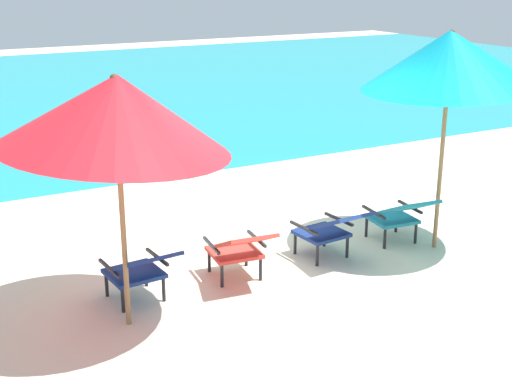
{
  "coord_description": "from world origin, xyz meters",
  "views": [
    {
      "loc": [
        -3.71,
        -6.33,
        3.23
      ],
      "look_at": [
        0.0,
        0.43,
        0.75
      ],
      "focal_mm": 49.35,
      "sensor_mm": 36.0,
      "label": 1
    }
  ],
  "objects": [
    {
      "name": "ground_plane",
      "position": [
        0.0,
        4.0,
        0.0
      ],
      "size": [
        40.0,
        40.0,
        0.0
      ],
      "primitive_type": "plane",
      "color": "beige"
    },
    {
      "name": "ocean_band",
      "position": [
        0.0,
        12.81,
        0.0
      ],
      "size": [
        40.0,
        18.0,
        0.01
      ],
      "primitive_type": "cube",
      "color": "teal",
      "rests_on": "ground_plane"
    },
    {
      "name": "swim_buoy",
      "position": [
        -0.15,
        7.81,
        0.1
      ],
      "size": [
        1.6,
        0.18,
        0.18
      ],
      "primitive_type": "cylinder",
      "rotation": [
        0.0,
        1.57,
        0.0
      ],
      "color": "yellow",
      "rests_on": "ocean_band"
    },
    {
      "name": "lounge_chair_far_left",
      "position": [
        -1.65,
        -0.22,
        0.4
      ],
      "size": [
        0.6,
        0.91,
        0.68
      ],
      "color": "navy",
      "rests_on": "ground_plane"
    },
    {
      "name": "lounge_chair_near_left",
      "position": [
        -0.55,
        -0.22,
        0.4
      ],
      "size": [
        0.63,
        0.93,
        0.68
      ],
      "color": "red",
      "rests_on": "ground_plane"
    },
    {
      "name": "lounge_chair_near_right",
      "position": [
        0.63,
        -0.2,
        0.4
      ],
      "size": [
        0.61,
        0.92,
        0.68
      ],
      "color": "navy",
      "rests_on": "ground_plane"
    },
    {
      "name": "lounge_chair_far_right",
      "position": [
        1.63,
        -0.2,
        0.4
      ],
      "size": [
        0.62,
        0.93,
        0.68
      ],
      "color": "teal",
      "rests_on": "ground_plane"
    },
    {
      "name": "beach_umbrella_left",
      "position": [
        -1.9,
        -0.53,
        2.03
      ],
      "size": [
        2.63,
        2.6,
        2.45
      ],
      "color": "olive",
      "rests_on": "ground_plane"
    },
    {
      "name": "beach_umbrella_right",
      "position": [
        1.97,
        -0.46,
        2.24
      ],
      "size": [
        2.07,
        2.04,
        2.62
      ],
      "color": "olive",
      "rests_on": "ground_plane"
    }
  ]
}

